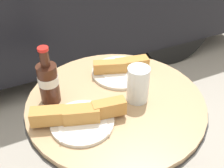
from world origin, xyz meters
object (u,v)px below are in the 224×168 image
(drinking_glass, at_px, (138,86))
(lunch_plate_near, at_px, (80,117))
(lunch_plate_far, at_px, (121,69))
(bistro_table, at_px, (115,136))
(cola_bottle_left, at_px, (48,81))

(drinking_glass, relative_size, lunch_plate_near, 0.43)
(lunch_plate_far, bearing_deg, bistro_table, -122.68)
(drinking_glass, height_order, lunch_plate_near, drinking_glass)
(drinking_glass, distance_m, lunch_plate_far, 0.17)
(cola_bottle_left, height_order, lunch_plate_near, cola_bottle_left)
(cola_bottle_left, height_order, lunch_plate_far, cola_bottle_left)
(cola_bottle_left, bearing_deg, lunch_plate_far, 8.75)
(bistro_table, xyz_separation_m, lunch_plate_near, (-0.15, -0.05, 0.21))
(cola_bottle_left, xyz_separation_m, lunch_plate_far, (0.29, 0.05, -0.06))
(cola_bottle_left, distance_m, lunch_plate_far, 0.30)
(cola_bottle_left, xyz_separation_m, drinking_glass, (0.27, -0.12, -0.02))
(drinking_glass, xyz_separation_m, lunch_plate_far, (0.02, 0.17, -0.04))
(lunch_plate_far, bearing_deg, drinking_glass, -96.93)
(lunch_plate_near, bearing_deg, lunch_plate_far, 38.81)
(cola_bottle_left, distance_m, drinking_glass, 0.30)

